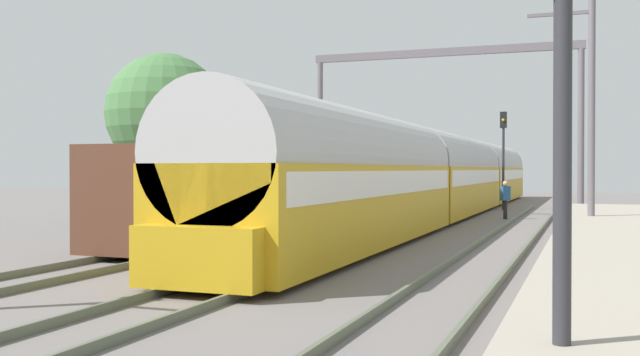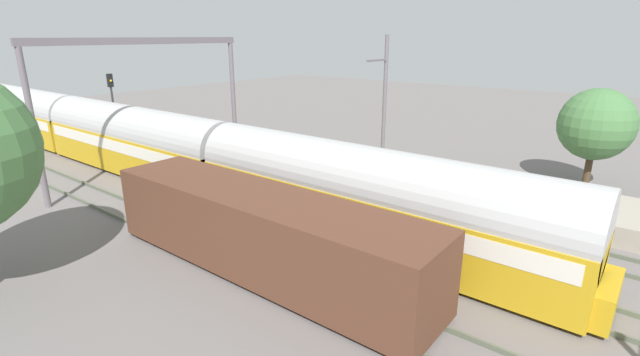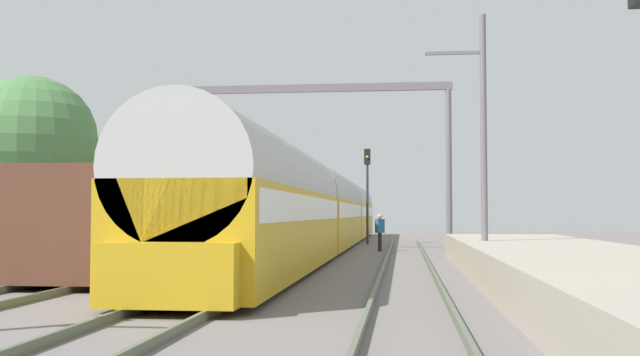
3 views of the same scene
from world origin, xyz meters
TOP-DOWN VIEW (x-y plane):
  - ground at (0.00, 0.00)m, footprint 120.00×120.00m
  - track_far_west at (-4.06, 0.00)m, footprint 1.52×60.00m
  - track_west at (0.00, 0.00)m, footprint 1.52×60.00m
  - track_east at (4.06, 0.00)m, footprint 1.52×60.00m
  - platform at (7.88, 2.00)m, footprint 4.40×28.00m
  - passenger_train at (0.00, 21.35)m, footprint 2.93×49.20m
  - freight_car at (-4.06, 6.68)m, footprint 2.80×13.00m
  - person_crossing at (2.86, 19.30)m, footprint 0.46×0.45m
  - railway_signal_far at (1.92, 27.22)m, footprint 0.36×0.30m
  - catenary_gantry at (0.00, 19.38)m, footprint 12.52×0.28m
  - catenary_pole_east_mid at (6.41, 8.16)m, footprint 1.90×0.20m
  - tree_west_background at (-10.79, 12.84)m, footprint 5.09×5.09m

SIDE VIEW (x-z plane):
  - ground at x=0.00m, z-range 0.00..0.00m
  - track_far_west at x=-4.06m, z-range 0.00..0.16m
  - track_west at x=0.00m, z-range 0.00..0.16m
  - track_east at x=4.06m, z-range 0.00..0.16m
  - platform at x=7.88m, z-range 0.00..0.90m
  - person_crossing at x=2.86m, z-range 0.16..1.89m
  - freight_car at x=-4.06m, z-range 0.12..2.82m
  - passenger_train at x=0.00m, z-range 0.06..3.88m
  - railway_signal_far at x=1.92m, z-range 0.74..6.19m
  - catenary_pole_east_mid at x=6.41m, z-range 0.15..8.15m
  - tree_west_background at x=-10.79m, z-range 1.07..8.31m
  - catenary_gantry at x=0.00m, z-range 1.70..9.56m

